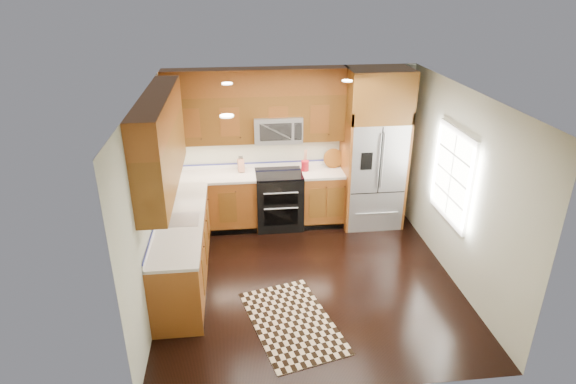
{
  "coord_description": "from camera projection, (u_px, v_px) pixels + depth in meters",
  "views": [
    {
      "loc": [
        -0.92,
        -5.55,
        3.87
      ],
      "look_at": [
        -0.22,
        0.6,
        1.09
      ],
      "focal_mm": 30.0,
      "sensor_mm": 36.0,
      "label": 1
    }
  ],
  "objects": [
    {
      "name": "cutting_board",
      "position": [
        333.0,
        167.0,
        8.06
      ],
      "size": [
        0.34,
        0.34,
        0.02
      ],
      "primitive_type": "cylinder",
      "rotation": [
        0.0,
        0.0,
        0.04
      ],
      "color": "brown",
      "rests_on": "countertop"
    },
    {
      "name": "window",
      "position": [
        452.0,
        175.0,
        6.52
      ],
      "size": [
        0.04,
        1.1,
        1.3
      ],
      "color": "white",
      "rests_on": "ground"
    },
    {
      "name": "ground",
      "position": [
        309.0,
        280.0,
        6.71
      ],
      "size": [
        4.0,
        4.0,
        0.0
      ],
      "primitive_type": "plane",
      "color": "black",
      "rests_on": "ground"
    },
    {
      "name": "wall_back",
      "position": [
        292.0,
        145.0,
        7.99
      ],
      "size": [
        4.0,
        0.02,
        2.6
      ],
      "primitive_type": "cube",
      "color": "#B2B8A5",
      "rests_on": "ground"
    },
    {
      "name": "utensil_crock",
      "position": [
        305.0,
        164.0,
        7.88
      ],
      "size": [
        0.16,
        0.16,
        0.36
      ],
      "color": "maroon",
      "rests_on": "countertop"
    },
    {
      "name": "knife_block",
      "position": [
        241.0,
        165.0,
        7.86
      ],
      "size": [
        0.11,
        0.14,
        0.27
      ],
      "color": "#AC6F53",
      "rests_on": "countertop"
    },
    {
      "name": "sink_faucet",
      "position": [
        177.0,
        215.0,
        6.33
      ],
      "size": [
        0.54,
        0.44,
        0.37
      ],
      "color": "#B2B2B7",
      "rests_on": "countertop"
    },
    {
      "name": "base_cabinets",
      "position": [
        219.0,
        226.0,
        7.21
      ],
      "size": [
        2.85,
        3.0,
        0.9
      ],
      "color": "brown",
      "rests_on": "ground"
    },
    {
      "name": "rug",
      "position": [
        292.0,
        322.0,
        5.89
      ],
      "size": [
        1.27,
        1.72,
        0.01
      ],
      "primitive_type": "cube",
      "rotation": [
        0.0,
        0.0,
        0.25
      ],
      "color": "black",
      "rests_on": "ground"
    },
    {
      "name": "upper_cabinets",
      "position": [
        218.0,
        120.0,
        6.75
      ],
      "size": [
        2.85,
        3.0,
        1.15
      ],
      "color": "brown",
      "rests_on": "ground"
    },
    {
      "name": "wall_right",
      "position": [
        459.0,
        188.0,
        6.38
      ],
      "size": [
        0.02,
        4.0,
        2.6
      ],
      "primitive_type": "cube",
      "color": "#B2B8A5",
      "rests_on": "ground"
    },
    {
      "name": "refrigerator",
      "position": [
        374.0,
        150.0,
        7.79
      ],
      "size": [
        0.98,
        0.75,
        2.6
      ],
      "color": "#B2B2B7",
      "rests_on": "ground"
    },
    {
      "name": "wall_left",
      "position": [
        151.0,
        203.0,
        5.97
      ],
      "size": [
        0.02,
        4.0,
        2.6
      ],
      "primitive_type": "cube",
      "color": "#B2B8A5",
      "rests_on": "ground"
    },
    {
      "name": "range",
      "position": [
        279.0,
        200.0,
        8.0
      ],
      "size": [
        0.76,
        0.67,
        0.95
      ],
      "color": "black",
      "rests_on": "ground"
    },
    {
      "name": "countertop",
      "position": [
        227.0,
        194.0,
        7.14
      ],
      "size": [
        2.86,
        3.01,
        0.04
      ],
      "color": "silver",
      "rests_on": "base_cabinets"
    },
    {
      "name": "microwave",
      "position": [
        278.0,
        128.0,
        7.63
      ],
      "size": [
        0.76,
        0.4,
        0.42
      ],
      "color": "#B2B2B7",
      "rests_on": "ground"
    }
  ]
}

